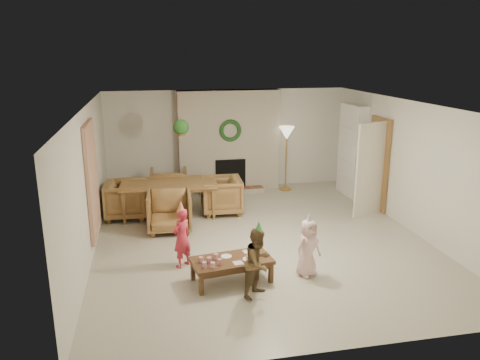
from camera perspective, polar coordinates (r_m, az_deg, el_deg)
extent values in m
plane|color=#B7B29E|center=(8.85, 2.43, -7.14)|extent=(7.00, 7.00, 0.00)
plane|color=white|center=(8.22, 2.63, 9.15)|extent=(7.00, 7.00, 0.00)
plane|color=silver|center=(11.80, -1.54, 4.97)|extent=(7.00, 0.00, 7.00)
plane|color=silver|center=(5.31, 11.69, -8.83)|extent=(7.00, 0.00, 7.00)
plane|color=silver|center=(8.28, -18.07, -0.38)|extent=(0.00, 7.00, 7.00)
plane|color=silver|center=(9.61, 20.19, 1.56)|extent=(0.00, 7.00, 7.00)
cube|color=#57171C|center=(11.60, -1.37, 4.79)|extent=(2.50, 0.40, 2.50)
cube|color=brown|center=(11.55, -1.03, -1.33)|extent=(1.60, 0.30, 0.12)
cube|color=black|center=(11.61, -1.19, 0.75)|extent=(0.75, 0.12, 0.75)
torus|color=#19431B|center=(11.33, -1.18, 6.07)|extent=(0.54, 0.10, 0.54)
cylinder|color=gold|center=(11.93, 5.56, -1.08)|extent=(0.30, 0.30, 0.03)
cylinder|color=gold|center=(11.74, 5.65, 2.38)|extent=(0.03, 0.03, 1.45)
cone|color=beige|center=(11.60, 5.74, 5.74)|extent=(0.39, 0.39, 0.32)
cube|color=white|center=(11.54, 13.58, 3.54)|extent=(0.30, 1.00, 2.20)
cube|color=white|center=(11.68, 13.29, 0.42)|extent=(0.30, 0.92, 0.03)
cube|color=white|center=(11.58, 13.41, 2.33)|extent=(0.30, 0.92, 0.03)
cube|color=white|center=(11.50, 13.54, 4.27)|extent=(0.30, 0.92, 0.03)
cube|color=white|center=(11.43, 13.66, 6.23)|extent=(0.30, 0.92, 0.03)
cube|color=maroon|center=(11.50, 13.55, 0.89)|extent=(0.20, 0.40, 0.24)
cube|color=#255189|center=(11.59, 13.26, 3.05)|extent=(0.20, 0.44, 0.24)
cube|color=#AE9025|center=(11.38, 13.69, 4.81)|extent=(0.20, 0.36, 0.22)
cube|color=brown|center=(10.65, 16.59, 1.90)|extent=(0.05, 0.86, 2.04)
cube|color=beige|center=(10.15, 15.66, 1.21)|extent=(0.77, 0.32, 2.00)
cube|color=beige|center=(8.47, -17.65, 0.00)|extent=(0.06, 1.20, 2.00)
imported|color=brown|center=(10.05, -8.65, -2.35)|extent=(2.08, 1.23, 0.71)
imported|color=brown|center=(9.19, -8.63, -3.82)|extent=(0.88, 0.90, 0.79)
imported|color=brown|center=(10.89, -8.68, -0.74)|extent=(0.88, 0.90, 0.79)
imported|color=brown|center=(10.08, -13.72, -2.34)|extent=(0.90, 0.88, 0.79)
imported|color=brown|center=(10.09, -2.32, -1.88)|extent=(0.90, 0.88, 0.79)
cylinder|color=tan|center=(9.54, -7.28, 7.81)|extent=(0.01, 0.01, 0.70)
cylinder|color=brown|center=(9.59, -7.21, 5.74)|extent=(0.16, 0.16, 0.12)
sphere|color=#194918|center=(9.57, -7.23, 6.44)|extent=(0.32, 0.32, 0.32)
cube|color=#4C2F19|center=(7.16, -1.04, -9.84)|extent=(1.28, 0.77, 0.06)
cube|color=#4C2F19|center=(7.19, -1.04, -10.31)|extent=(1.17, 0.67, 0.07)
cube|color=#4C2F19|center=(6.90, -4.76, -12.68)|extent=(0.07, 0.07, 0.31)
cube|color=#4C2F19|center=(7.22, 3.80, -11.30)|extent=(0.07, 0.07, 0.31)
cube|color=#4C2F19|center=(7.32, -5.79, -10.95)|extent=(0.07, 0.07, 0.31)
cube|color=#4C2F19|center=(7.62, 2.31, -9.75)|extent=(0.07, 0.07, 0.31)
cylinder|color=silver|center=(6.89, -4.37, -10.32)|extent=(0.07, 0.07, 0.08)
cylinder|color=silver|center=(7.05, -4.78, -9.69)|extent=(0.07, 0.07, 0.08)
cylinder|color=silver|center=(6.88, -3.36, -10.35)|extent=(0.07, 0.07, 0.08)
cylinder|color=silver|center=(7.04, -3.80, -9.73)|extent=(0.07, 0.07, 0.08)
cylinder|color=silver|center=(6.97, -2.50, -9.95)|extent=(0.07, 0.07, 0.08)
cylinder|color=silver|center=(7.14, -2.95, -9.34)|extent=(0.07, 0.07, 0.08)
cylinder|color=white|center=(7.23, -1.68, -9.31)|extent=(0.19, 0.19, 0.01)
cylinder|color=white|center=(7.14, 0.98, -9.64)|extent=(0.19, 0.19, 0.01)
cylinder|color=white|center=(7.36, 1.83, -8.85)|extent=(0.19, 0.19, 0.01)
sphere|color=tan|center=(7.13, 0.99, -9.38)|extent=(0.07, 0.07, 0.06)
cube|color=#E4A8B2|center=(7.02, -0.23, -10.11)|extent=(0.16, 0.16, 0.01)
cube|color=#E4A8B2|center=(7.39, 0.94, -8.74)|extent=(0.16, 0.16, 0.01)
imported|color=#C52A3D|center=(7.63, -7.14, -7.04)|extent=(0.43, 0.42, 0.99)
cone|color=#ECBC4E|center=(7.44, -7.28, -3.20)|extent=(0.17, 0.17, 0.19)
imported|color=maroon|center=(6.72, 2.27, -10.04)|extent=(0.63, 0.62, 1.02)
cone|color=green|center=(6.50, 2.32, -5.68)|extent=(0.16, 0.16, 0.17)
imported|color=#FBCAC9|center=(7.38, 8.32, -8.21)|extent=(0.53, 0.45, 0.92)
cone|color=silver|center=(7.20, 8.48, -4.59)|extent=(0.14, 0.14, 0.17)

